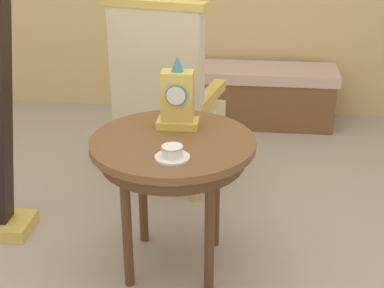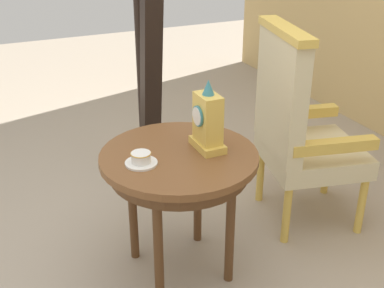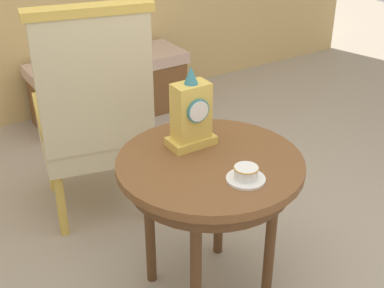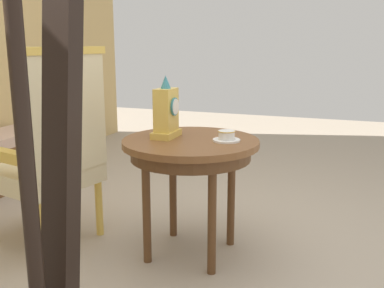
% 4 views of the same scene
% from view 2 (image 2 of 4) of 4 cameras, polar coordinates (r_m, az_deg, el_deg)
% --- Properties ---
extents(ground_plane, '(10.00, 10.00, 0.00)m').
position_cam_2_polar(ground_plane, '(2.71, -3.80, -13.10)').
color(ground_plane, tan).
extents(side_table, '(0.73, 0.73, 0.66)m').
position_cam_2_polar(side_table, '(2.34, -1.47, -2.75)').
color(side_table, brown).
rests_on(side_table, ground).
extents(teacup_left, '(0.14, 0.14, 0.06)m').
position_cam_2_polar(teacup_left, '(2.21, -5.79, -1.71)').
color(teacup_left, white).
rests_on(teacup_left, side_table).
extents(mantel_clock, '(0.19, 0.11, 0.34)m').
position_cam_2_polar(mantel_clock, '(2.30, 1.77, 2.54)').
color(mantel_clock, gold).
rests_on(mantel_clock, side_table).
extents(armchair, '(0.64, 0.64, 1.14)m').
position_cam_2_polar(armchair, '(2.81, 11.94, 2.04)').
color(armchair, beige).
rests_on(armchair, ground).
extents(harp, '(0.40, 0.24, 1.88)m').
position_cam_2_polar(harp, '(3.12, -5.00, 8.27)').
color(harp, gold).
rests_on(harp, ground).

